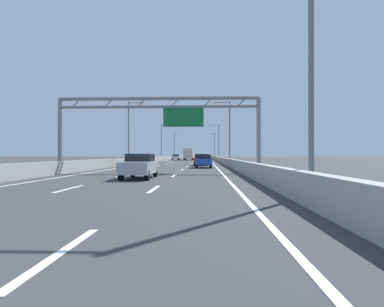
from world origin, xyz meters
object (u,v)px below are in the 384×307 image
Objects in this scene: red_car at (201,160)px; box_truck at (189,154)px; streetlamp_right_distant at (214,144)px; streetlamp_right_mid at (228,128)px; sign_gantry at (161,114)px; streetlamp_right_near at (304,44)px; streetlamp_left_distant at (175,144)px; streetlamp_left_far at (162,140)px; streetlamp_left_mid at (130,129)px; green_car at (137,161)px; white_car at (176,157)px; blue_car at (204,161)px; yellow_car at (202,159)px; streetlamp_right_far at (218,140)px; black_car at (203,157)px; silver_car at (140,166)px.

box_truck is at bearing 94.88° from red_car.
streetlamp_right_mid is at bearing -90.00° from streetlamp_right_distant.
sign_gantry is 1.81× the size of streetlamp_right_near.
sign_gantry is at bearing -85.54° from streetlamp_left_distant.
streetlamp_left_far is 1.00× the size of streetlamp_right_distant.
green_car is at bearing -73.81° from streetlamp_left_mid.
green_car is 49.82m from white_car.
blue_car is at bearing -50.63° from streetlamp_left_mid.
box_truck is (7.22, -40.00, -3.75)m from streetlamp_left_distant.
sign_gantry reaches higher than yellow_car.
streetlamp_right_far is 12.16m from white_car.
streetlamp_left_mid is 41.18m from streetlamp_right_far.
streetlamp_left_distant is 14.93m from streetlamp_right_distant.
green_car is at bearing -139.99° from red_car.
streetlamp_right_far is 2.02× the size of green_car.
box_truck is at bearing -4.48° from white_car.
streetlamp_left_far is at bearing 167.35° from box_truck.
red_car is at bearing -120.69° from streetlamp_right_mid.
black_car is at bearing 82.30° from green_car.
black_car is (-0.03, 47.15, -0.02)m from red_car.
streetlamp_right_near is 1.00× the size of streetlamp_left_mid.
streetlamp_left_far is (0.00, 38.38, 0.00)m from streetlamp_left_mid.
streetlamp_right_distant is at bearing 79.09° from box_truck.
green_car is (3.71, -51.17, -4.63)m from streetlamp_left_far.
streetlamp_right_distant reaches higher than white_car.
red_car is at bearing -90.22° from yellow_car.
streetlamp_left_far is at bearing 94.15° from green_car.
streetlamp_left_mid is at bearing -101.01° from streetlamp_right_distant.
streetlamp_right_distant is at bearing 74.30° from white_car.
streetlamp_right_distant is 2.02× the size of green_car.
streetlamp_right_distant is 2.21× the size of yellow_car.
silver_car is 1.00× the size of red_car.
blue_car is 0.88× the size of green_car.
streetlamp_right_distant is at bearing 78.99° from streetlamp_left_mid.
streetlamp_left_distant is (-7.74, 99.14, 0.52)m from sign_gantry.
sign_gantry reaches higher than silver_car.
white_car is (3.76, -39.73, -4.62)m from streetlamp_left_distant.
black_car is at bearing 90.03° from red_car.
box_truck is (-4.06, 50.51, 0.90)m from blue_car.
box_truck reaches higher than black_car.
streetlamp_left_mid is 42.12m from black_car.
streetlamp_left_far is (-7.74, 60.76, 0.52)m from sign_gantry.
silver_car is 0.92× the size of black_car.
box_truck is (3.46, -0.27, 0.87)m from white_car.
streetlamp_left_mid is at bearing -105.11° from black_car.
white_car is 3.58m from box_truck.
white_car is at bearing 93.13° from silver_car.
streetlamp_left_mid is 37.51m from white_car.
streetlamp_right_distant is at bearing 85.85° from sign_gantry.
streetlamp_left_mid is 2.31× the size of blue_car.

